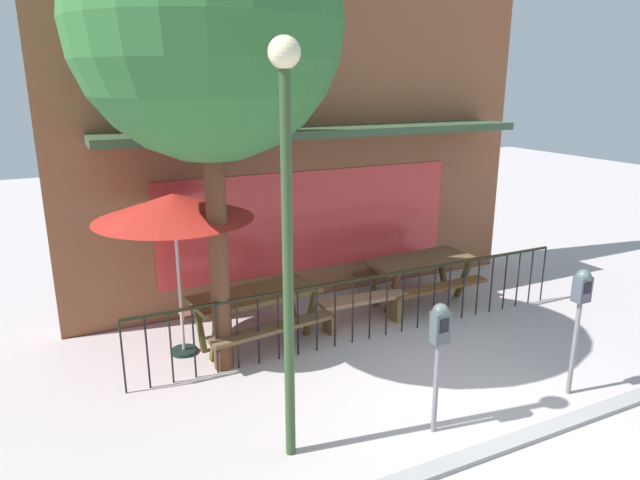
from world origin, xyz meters
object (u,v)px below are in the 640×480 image
parking_meter_near (439,335)px  parking_meter_far (581,299)px  picnic_table_right (419,267)px  patio_umbrella (174,207)px  patio_bench (363,305)px  street_tree (207,25)px  picnic_table_left (255,303)px  street_lamp (287,201)px

parking_meter_near → parking_meter_far: 1.93m
picnic_table_right → patio_umbrella: bearing=-178.0°
patio_bench → picnic_table_right: bearing=19.2°
patio_umbrella → street_tree: bearing=-59.2°
picnic_table_left → street_tree: 3.70m
patio_umbrella → street_tree: size_ratio=0.39×
picnic_table_left → street_lamp: street_lamp is taller
picnic_table_left → parking_meter_far: 4.18m
patio_umbrella → parking_meter_far: 5.06m
picnic_table_right → patio_bench: (-1.36, -0.47, -0.26)m
patio_bench → street_lamp: size_ratio=0.35×
street_lamp → picnic_table_left: bearing=78.0°
picnic_table_left → parking_meter_far: parking_meter_far is taller
picnic_table_right → street_lamp: street_lamp is taller
picnic_table_left → street_tree: bearing=-142.2°
patio_umbrella → parking_meter_near: patio_umbrella is taller
patio_umbrella → patio_bench: bearing=-7.1°
street_lamp → street_tree: bearing=92.7°
parking_meter_far → street_tree: 5.25m
patio_bench → street_lamp: 3.91m
street_tree → street_lamp: bearing=-87.3°
parking_meter_far → patio_umbrella: bearing=141.9°
picnic_table_right → parking_meter_far: parking_meter_far is taller
picnic_table_right → street_lamp: (-3.54, -2.80, 1.99)m
picnic_table_right → parking_meter_far: 3.28m
parking_meter_near → street_tree: size_ratio=0.25×
picnic_table_right → parking_meter_far: bearing=-91.6°
picnic_table_right → street_tree: bearing=-167.9°
picnic_table_left → patio_bench: (1.65, -0.18, -0.26)m
picnic_table_right → street_lamp: 4.94m
street_lamp → parking_meter_far: bearing=-7.0°
patio_umbrella → picnic_table_right: bearing=2.0°
parking_meter_far → picnic_table_left: bearing=134.9°
parking_meter_near → parking_meter_far: parking_meter_far is taller
street_tree → patio_umbrella: bearing=120.8°
patio_bench → street_lamp: (-2.19, -2.33, 2.25)m
patio_bench → street_tree: (-2.28, -0.31, 3.87)m
patio_umbrella → parking_meter_far: (3.93, -3.08, -0.85)m
picnic_table_left → street_tree: street_tree is taller
street_tree → street_lamp: 2.59m
parking_meter_far → street_tree: (-3.55, 2.44, 3.01)m
street_tree → parking_meter_far: bearing=-34.5°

